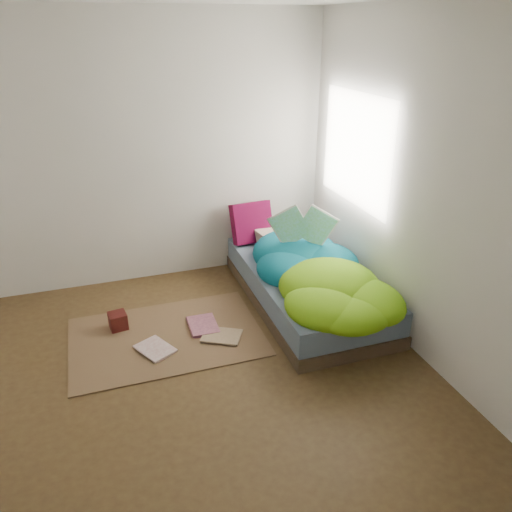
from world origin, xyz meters
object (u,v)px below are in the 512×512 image
Objects in this scene: bed at (306,286)px; pillow_magenta at (252,223)px; wooden_box at (118,321)px; open_book at (304,217)px; floor_book_a at (143,355)px; floor_book_b at (189,328)px.

pillow_magenta reaches higher than bed.
pillow_magenta is at bearing 26.56° from wooden_box.
pillow_magenta is at bearing 131.16° from open_book.
bed is 1.75m from wooden_box.
bed is 13.71× the size of wooden_box.
bed reaches higher than floor_book_a.
open_book reaches higher than floor_book_a.
pillow_magenta is 1.28× the size of floor_book_b.
open_book is at bearing -9.33° from floor_book_a.
pillow_magenta reaches higher than floor_book_a.
wooden_box is (-1.74, -0.03, -0.75)m from open_book.
bed reaches higher than floor_book_b.
floor_book_b is (-1.16, -0.25, -0.81)m from open_book.
wooden_box is at bearing 160.35° from floor_book_b.
floor_book_b is at bearing 4.70° from floor_book_a.
pillow_magenta is 2.88× the size of wooden_box.
bed is 0.95m from pillow_magenta.
bed is at bearing -2.96° from wooden_box.
open_book is 1.90m from wooden_box.
pillow_magenta is 1.88m from floor_book_a.
bed is 1.18m from floor_book_b.
floor_book_b is at bearing -173.60° from bed.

